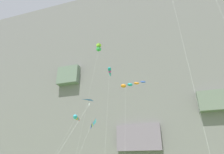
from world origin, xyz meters
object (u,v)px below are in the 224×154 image
(kite_banner_far_left, at_px, (93,125))
(kite_windsock_low_right, at_px, (76,118))
(kite_windsock_near_cliff, at_px, (110,71))
(kite_box_far_right, at_px, (99,47))
(kite_delta_front_field, at_px, (89,105))
(kite_windsock_mid_center, at_px, (129,85))

(kite_banner_far_left, relative_size, kite_windsock_low_right, 0.72)
(kite_windsock_near_cliff, height_order, kite_box_far_right, kite_box_far_right)
(kite_delta_front_field, relative_size, kite_windsock_low_right, 0.75)
(kite_windsock_mid_center, bearing_deg, kite_banner_far_left, -118.20)
(kite_banner_far_left, height_order, kite_windsock_mid_center, kite_windsock_mid_center)
(kite_windsock_near_cliff, xyz_separation_m, kite_box_far_right, (-5.36, 5.75, 11.56))
(kite_windsock_near_cliff, bearing_deg, kite_windsock_low_right, -156.80)
(kite_delta_front_field, distance_m, kite_windsock_low_right, 19.39)
(kite_windsock_near_cliff, xyz_separation_m, kite_delta_front_field, (3.66, -19.07, -14.23))
(kite_banner_far_left, distance_m, kite_delta_front_field, 9.77)
(kite_windsock_near_cliff, height_order, kite_windsock_mid_center, kite_windsock_near_cliff)
(kite_windsock_mid_center, height_order, kite_box_far_right, kite_box_far_right)
(kite_banner_far_left, distance_m, kite_windsock_near_cliff, 17.66)
(kite_windsock_low_right, bearing_deg, kite_windsock_mid_center, 6.77)
(kite_banner_far_left, xyz_separation_m, kite_windsock_low_right, (-6.74, 7.16, 3.23))
(kite_windsock_near_cliff, relative_size, kite_windsock_mid_center, 1.25)
(kite_banner_far_left, height_order, kite_box_far_right, kite_box_far_right)
(kite_windsock_low_right, bearing_deg, kite_box_far_right, 83.12)
(kite_windsock_mid_center, distance_m, kite_windsock_low_right, 13.18)
(kite_delta_front_field, height_order, kite_box_far_right, kite_box_far_right)
(kite_windsock_low_right, distance_m, kite_box_far_right, 24.49)
(kite_banner_far_left, relative_size, kite_windsock_mid_center, 0.47)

